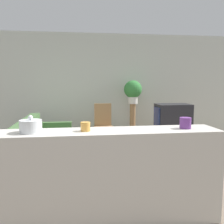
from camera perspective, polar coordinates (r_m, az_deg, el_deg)
name	(u,v)px	position (r m, az deg, el deg)	size (l,w,h in m)	color
ground_plane	(99,199)	(3.37, -3.01, -19.22)	(14.00, 14.00, 0.00)	#756656
wall_back	(87,87)	(6.45, -5.65, 5.70)	(9.00, 0.06, 2.70)	silver
couch	(44,145)	(5.04, -15.18, -7.21)	(0.91, 1.96, 0.78)	#476B3D
tv_stand	(172,139)	(5.64, 13.60, -6.10)	(0.77, 0.54, 0.47)	#9E754C
television	(173,117)	(5.55, 13.69, -1.02)	(0.73, 0.49, 0.54)	#232328
wooden_chair	(103,123)	(5.74, -1.99, -2.63)	(0.44, 0.44, 0.98)	#9E754C
plant_stand	(133,122)	(6.29, 4.72, -2.37)	(0.14, 0.14, 0.94)	#9E754C
potted_plant	(133,90)	(6.21, 4.79, 4.95)	(0.44, 0.44, 0.58)	white
foreground_counter	(103,177)	(2.71, -2.16, -14.53)	(2.47, 0.44, 0.99)	beige
decorative_bowl	(31,126)	(2.59, -18.09, -3.09)	(0.22, 0.22, 0.17)	silver
candle_jar	(85,127)	(2.56, -6.10, -3.33)	(0.10, 0.10, 0.09)	gold
coffee_tin	(185,123)	(2.80, 16.43, -2.42)	(0.12, 0.12, 0.12)	#66337F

